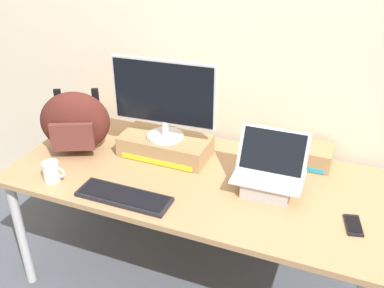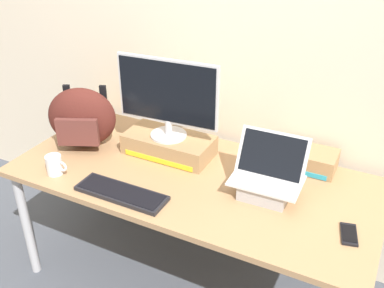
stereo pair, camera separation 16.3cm
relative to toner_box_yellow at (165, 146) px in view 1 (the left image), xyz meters
The scene contains 12 objects.
ground_plane 0.82m from the toner_box_yellow, 33.16° to the right, with size 20.00×20.00×0.00m, color #474C56.
back_wall 0.68m from the toner_box_yellow, 61.20° to the left, with size 7.00×0.10×2.60m, color beige.
desk 0.28m from the toner_box_yellow, 33.16° to the right, with size 1.84×0.83×0.72m.
toner_box_yellow is the anchor object (origin of this frame).
desktop_monitor 0.28m from the toner_box_yellow, 84.60° to the right, with size 0.55×0.19×0.43m.
open_laptop 0.61m from the toner_box_yellow, 11.70° to the right, with size 0.33×0.24×0.29m.
external_keyboard 0.44m from the toner_box_yellow, 91.40° to the right, with size 0.45×0.14×0.02m.
messenger_backpack 0.50m from the toner_box_yellow, 164.64° to the right, with size 0.42×0.33×0.34m.
coffee_mug 0.60m from the toner_box_yellow, 133.59° to the right, with size 0.12×0.08×0.10m.
cell_phone 1.03m from the toner_box_yellow, 13.94° to the right, with size 0.09×0.15×0.01m.
plush_toy 0.64m from the toner_box_yellow, 166.07° to the left, with size 0.12×0.12×0.12m.
toner_box_cyan 0.72m from the toner_box_yellow, 16.09° to the left, with size 0.32×0.18×0.10m.
Camera 1 is at (0.70, -1.75, 1.96)m, focal length 41.65 mm.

